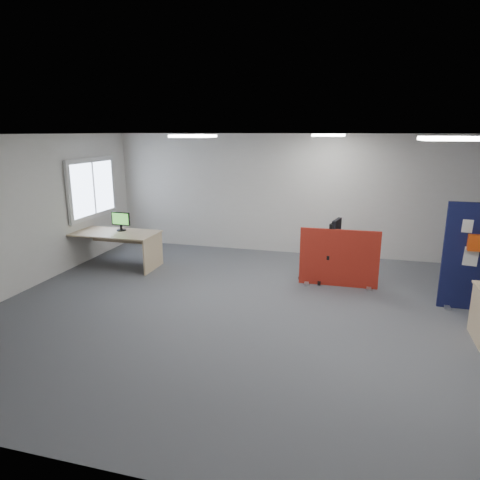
% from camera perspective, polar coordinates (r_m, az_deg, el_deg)
% --- Properties ---
extents(floor, '(9.00, 9.00, 0.00)m').
position_cam_1_polar(floor, '(6.75, 4.92, -9.73)').
color(floor, '#55575D').
rests_on(floor, ground).
extents(ceiling, '(9.00, 7.00, 0.02)m').
position_cam_1_polar(ceiling, '(6.17, 5.47, 13.82)').
color(ceiling, white).
rests_on(ceiling, wall_back).
extents(wall_back, '(9.00, 0.02, 2.70)m').
position_cam_1_polar(wall_back, '(9.74, 8.80, 5.90)').
color(wall_back, silver).
rests_on(wall_back, floor).
extents(wall_front, '(9.00, 0.02, 2.70)m').
position_cam_1_polar(wall_front, '(3.12, -6.40, -12.39)').
color(wall_front, silver).
rests_on(wall_front, floor).
extents(wall_left, '(0.02, 7.00, 2.70)m').
position_cam_1_polar(wall_left, '(8.35, -26.92, 3.13)').
color(wall_left, silver).
rests_on(wall_left, floor).
extents(window, '(0.06, 1.70, 1.30)m').
position_cam_1_polar(window, '(9.84, -19.06, 6.55)').
color(window, white).
rests_on(window, wall_left).
extents(ceiling_lights, '(4.10, 4.10, 0.04)m').
position_cam_1_polar(ceiling_lights, '(6.79, 9.30, 13.49)').
color(ceiling_lights, white).
rests_on(ceiling_lights, ceiling).
extents(red_divider, '(1.41, 0.30, 1.06)m').
position_cam_1_polar(red_divider, '(7.91, 13.04, -2.45)').
color(red_divider, maroon).
rests_on(red_divider, floor).
extents(second_desk, '(1.78, 0.89, 0.73)m').
position_cam_1_polar(second_desk, '(9.23, -16.24, 0.03)').
color(second_desk, '#D4B788').
rests_on(second_desk, floor).
extents(monitor_second, '(0.43, 0.19, 0.39)m').
position_cam_1_polar(monitor_second, '(9.23, -15.62, 2.52)').
color(monitor_second, black).
rests_on(monitor_second, second_desk).
extents(office_chair, '(0.78, 0.76, 1.18)m').
position_cam_1_polar(office_chair, '(8.10, 11.51, -0.84)').
color(office_chair, black).
rests_on(office_chair, floor).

